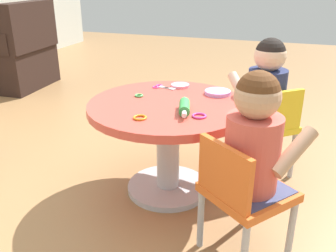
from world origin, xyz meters
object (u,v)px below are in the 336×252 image
(rolling_pin, at_px, (184,107))
(child_chair_left, at_px, (242,193))
(craft_table, at_px, (168,128))
(armchair_dark, at_px, (13,57))
(craft_scissors, at_px, (162,87))
(child_chair_right, at_px, (266,126))
(seated_child_left, at_px, (254,138))
(seated_child_right, at_px, (266,85))

(rolling_pin, bearing_deg, child_chair_left, -131.38)
(craft_table, relative_size, rolling_pin, 3.54)
(armchair_dark, relative_size, rolling_pin, 3.74)
(child_chair_left, height_order, craft_scissors, child_chair_left)
(child_chair_right, bearing_deg, seated_child_left, 179.63)
(seated_child_right, height_order, armchair_dark, armchair_dark)
(craft_scissors, bearing_deg, armchair_dark, 60.77)
(child_chair_right, relative_size, seated_child_right, 1.05)
(child_chair_right, bearing_deg, craft_table, 126.70)
(child_chair_left, height_order, child_chair_right, same)
(craft_table, xyz_separation_m, rolling_pin, (-0.10, -0.11, 0.16))
(child_chair_left, relative_size, seated_child_right, 1.05)
(rolling_pin, relative_size, craft_scissors, 1.63)
(seated_child_left, xyz_separation_m, rolling_pin, (0.25, 0.35, -0.00))
(armchair_dark, bearing_deg, seated_child_left, -123.43)
(craft_table, bearing_deg, armchair_dark, 57.46)
(craft_table, bearing_deg, seated_child_left, -127.30)
(child_chair_right, bearing_deg, seated_child_right, 40.11)
(seated_child_right, xyz_separation_m, rolling_pin, (-0.48, 0.33, -0.00))
(child_chair_right, bearing_deg, armchair_dark, 68.66)
(seated_child_right, bearing_deg, armchair_dark, 69.06)
(seated_child_left, xyz_separation_m, armchair_dark, (1.72, 2.61, -0.22))
(craft_table, bearing_deg, seated_child_right, -49.38)
(craft_table, bearing_deg, child_chair_left, -131.22)
(armchair_dark, bearing_deg, craft_scissors, -119.23)
(seated_child_left, bearing_deg, child_chair_right, -0.37)
(armchair_dark, bearing_deg, child_chair_left, -124.16)
(seated_child_left, distance_m, rolling_pin, 0.43)
(child_chair_left, xyz_separation_m, armchair_dark, (1.75, 2.59, 0.00))
(child_chair_right, relative_size, armchair_dark, 0.63)
(rolling_pin, xyz_separation_m, craft_scissors, (0.33, 0.23, -0.02))
(seated_child_right, distance_m, craft_scissors, 0.58)
(child_chair_left, bearing_deg, seated_child_right, -0.24)
(seated_child_right, height_order, craft_scissors, seated_child_right)
(seated_child_right, bearing_deg, child_chair_left, 179.76)
(child_chair_left, distance_m, craft_scissors, 0.86)
(seated_child_left, height_order, armchair_dark, armchair_dark)
(craft_table, distance_m, craft_scissors, 0.30)
(child_chair_left, height_order, seated_child_left, seated_child_left)
(child_chair_left, bearing_deg, child_chair_right, -2.26)
(child_chair_left, bearing_deg, craft_table, 48.78)
(seated_child_left, relative_size, rolling_pin, 2.24)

